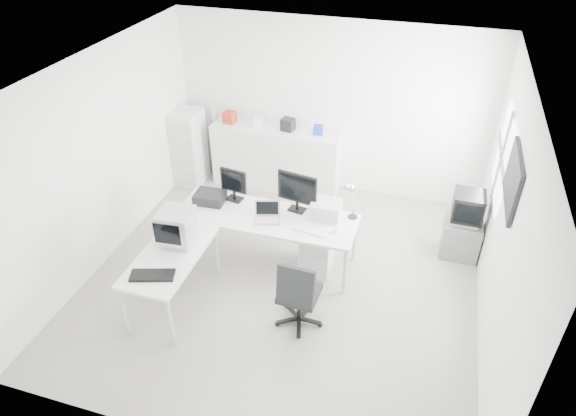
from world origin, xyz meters
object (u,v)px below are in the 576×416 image
(main_desk, at_px, (267,238))
(crt_monitor, at_px, (177,228))
(filing_cabinet, at_px, (189,147))
(drawer_pedestal, at_px, (318,250))
(tv_cabinet, at_px, (461,238))
(inkjet_printer, at_px, (210,197))
(laser_printer, at_px, (326,209))
(office_chair, at_px, (299,290))
(crt_tv, at_px, (468,209))
(side_desk, at_px, (173,278))
(sideboard, at_px, (276,158))
(lcd_monitor_large, at_px, (297,192))
(laptop, at_px, (267,214))
(lcd_monitor_small, at_px, (234,184))

(main_desk, height_order, crt_monitor, crt_monitor)
(main_desk, distance_m, filing_cabinet, 2.59)
(drawer_pedestal, distance_m, tv_cabinet, 2.03)
(inkjet_printer, height_order, tv_cabinet, inkjet_printer)
(inkjet_printer, height_order, laser_printer, laser_printer)
(laser_printer, height_order, office_chair, office_chair)
(laser_printer, distance_m, crt_tv, 1.92)
(main_desk, distance_m, side_desk, 1.39)
(drawer_pedestal, bearing_deg, main_desk, -175.91)
(laser_printer, height_order, sideboard, sideboard)
(inkjet_printer, height_order, lcd_monitor_large, lcd_monitor_large)
(laser_printer, bearing_deg, sideboard, 124.34)
(laser_printer, xyz_separation_m, crt_tv, (1.80, 0.68, -0.08))
(laptop, relative_size, filing_cabinet, 0.24)
(laser_printer, bearing_deg, crt_monitor, -147.57)
(side_desk, distance_m, filing_cabinet, 3.00)
(main_desk, height_order, tv_cabinet, main_desk)
(laser_printer, xyz_separation_m, tv_cabinet, (1.80, 0.68, -0.58))
(side_desk, xyz_separation_m, laser_printer, (1.60, 1.32, 0.48))
(laser_printer, bearing_deg, lcd_monitor_small, 177.34)
(lcd_monitor_small, bearing_deg, laser_printer, 8.12)
(main_desk, distance_m, drawer_pedestal, 0.71)
(lcd_monitor_small, bearing_deg, laptop, -20.82)
(side_desk, distance_m, laptop, 1.43)
(inkjet_printer, relative_size, tv_cabinet, 0.72)
(drawer_pedestal, distance_m, crt_tv, 2.09)
(drawer_pedestal, bearing_deg, tv_cabinet, 24.73)
(lcd_monitor_large, height_order, crt_monitor, lcd_monitor_large)
(inkjet_printer, distance_m, laser_printer, 1.60)
(side_desk, distance_m, laser_printer, 2.13)
(main_desk, xyz_separation_m, drawer_pedestal, (0.70, 0.05, -0.08))
(main_desk, height_order, filing_cabinet, filing_cabinet)
(lcd_monitor_large, distance_m, sideboard, 1.96)
(drawer_pedestal, height_order, crt_monitor, crt_monitor)
(drawer_pedestal, bearing_deg, office_chair, -88.00)
(laptop, relative_size, sideboard, 0.15)
(lcd_monitor_small, height_order, tv_cabinet, lcd_monitor_small)
(laser_printer, relative_size, tv_cabinet, 0.69)
(main_desk, relative_size, lcd_monitor_small, 4.92)
(side_desk, xyz_separation_m, office_chair, (1.59, 0.11, 0.13))
(lcd_monitor_large, xyz_separation_m, laptop, (-0.30, -0.35, -0.19))
(main_desk, xyz_separation_m, filing_cabinet, (-1.95, 1.68, 0.27))
(tv_cabinet, bearing_deg, drawer_pedestal, -155.27)
(main_desk, relative_size, laptop, 7.66)
(side_desk, xyz_separation_m, inkjet_printer, (0.00, 1.20, 0.45))
(side_desk, height_order, laptop, laptop)
(inkjet_printer, relative_size, office_chair, 0.40)
(crt_tv, distance_m, filing_cabinet, 4.57)
(filing_cabinet, bearing_deg, lcd_monitor_small, -45.45)
(inkjet_printer, bearing_deg, lcd_monitor_large, 3.63)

